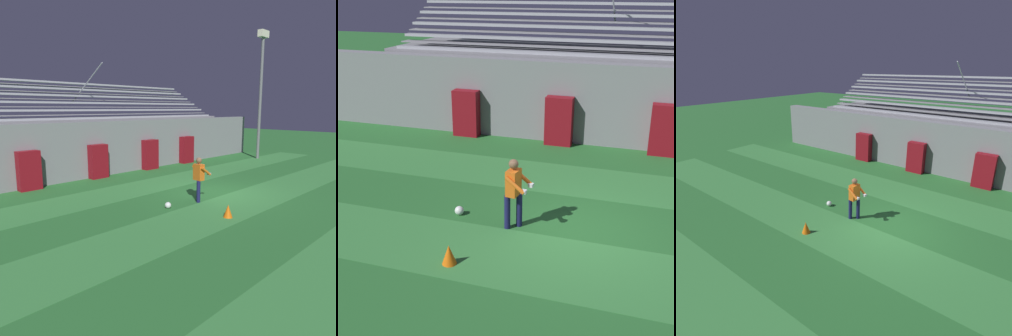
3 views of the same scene
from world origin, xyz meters
TOP-DOWN VIEW (x-y plane):
  - ground_plane at (0.00, 0.00)m, footprint 80.00×80.00m
  - turf_stripe_mid at (0.00, -1.54)m, footprint 28.00×2.23m
  - turf_stripe_far at (0.00, 2.92)m, footprint 28.00×2.23m
  - back_wall at (0.00, 6.50)m, footprint 24.00×0.60m
  - padding_pillar_gate_left at (-1.74, 5.95)m, footprint 0.93×0.44m
  - padding_pillar_gate_right at (1.74, 5.95)m, footprint 0.93×0.44m
  - padding_pillar_far_left at (-5.20, 5.95)m, footprint 0.93×0.44m
  - padding_pillar_far_right at (4.89, 5.95)m, footprint 0.93×0.44m
  - bleacher_stand at (-0.00, 9.19)m, footprint 18.00×4.75m
  - floodlight_pole at (9.78, 3.67)m, footprint 0.90×0.36m
  - goalkeeper at (-1.44, -0.28)m, footprint 0.62×0.63m
  - soccer_ball at (-2.89, -0.09)m, footprint 0.22×0.22m
  - traffic_cone at (-2.22, -2.14)m, footprint 0.30×0.30m

SIDE VIEW (x-z plane):
  - ground_plane at x=0.00m, z-range 0.00..0.00m
  - turf_stripe_mid at x=0.00m, z-range 0.00..0.01m
  - turf_stripe_far at x=0.00m, z-range 0.00..0.01m
  - soccer_ball at x=-2.89m, z-range 0.00..0.22m
  - traffic_cone at x=-2.22m, z-range 0.00..0.42m
  - padding_pillar_gate_left at x=-1.74m, z-range 0.00..1.69m
  - padding_pillar_gate_right at x=1.74m, z-range 0.00..1.69m
  - padding_pillar_far_left at x=-5.20m, z-range 0.00..1.69m
  - padding_pillar_far_right at x=4.89m, z-range 0.00..1.69m
  - goalkeeper at x=-1.44m, z-range 0.12..1.79m
  - back_wall at x=0.00m, z-range 0.00..2.80m
  - bleacher_stand at x=0.00m, z-range -1.40..4.42m
  - floodlight_pole at x=9.78m, z-range 1.08..9.56m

